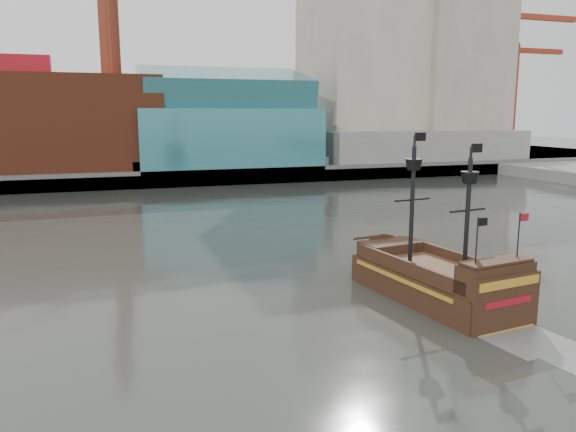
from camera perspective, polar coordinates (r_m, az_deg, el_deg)
name	(u,v)px	position (r m, az deg, el deg)	size (l,w,h in m)	color
ground	(339,338)	(29.19, 5.23, -12.26)	(400.00, 400.00, 0.00)	#252722
promenade_far	(155,165)	(117.53, -13.39, 5.10)	(220.00, 60.00, 2.00)	slate
seawall	(174,179)	(88.32, -11.51, 3.71)	(220.00, 1.00, 2.60)	#4C4C49
skyline	(182,41)	(111.14, -10.73, 17.09)	(149.00, 45.00, 62.00)	brown
crane_a	(512,78)	(139.54, 21.81, 12.89)	(22.50, 4.00, 32.25)	slate
crane_b	(515,96)	(153.22, 22.04, 11.26)	(19.10, 4.00, 26.25)	slate
pirate_ship	(436,284)	(35.50, 14.80, -6.74)	(6.08, 14.90, 10.83)	black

